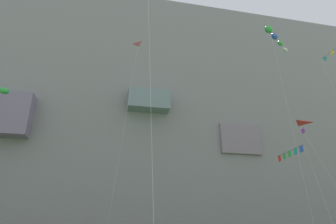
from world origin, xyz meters
TOP-DOWN VIEW (x-y plane):
  - cliff_face at (-0.02, 65.30)m, footprint 180.00×32.71m
  - kite_windsock_near_cliff at (12.34, 22.08)m, footprint 5.53×4.59m
  - kite_delta_mid_center at (12.86, 21.29)m, footprint 1.78×6.88m
  - kite_banner_upper_mid at (10.85, 20.73)m, footprint 0.93×6.35m
  - kite_delta_high_center at (-4.49, 28.26)m, footprint 3.48×3.51m

SIDE VIEW (x-z plane):
  - kite_banner_upper_mid at x=10.85m, z-range 4.86..15.75m
  - kite_delta_mid_center at x=12.86m, z-range 6.38..19.83m
  - kite_delta_high_center at x=-4.49m, z-range 11.34..37.85m
  - kite_windsock_near_cliff at x=12.34m, z-range 12.78..39.78m
  - cliff_face at x=-0.02m, z-range -0.01..57.88m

